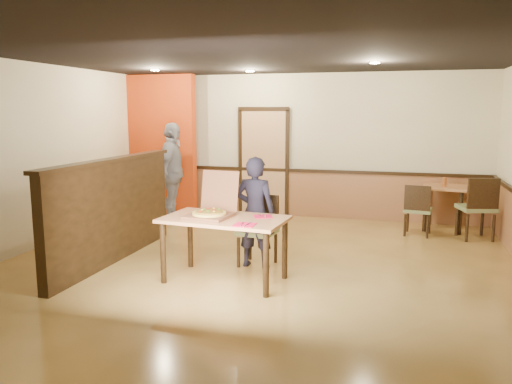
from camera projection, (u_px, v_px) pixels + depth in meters
floor at (255, 268)px, 6.69m from camera, size 7.00×7.00×0.00m
ceiling at (255, 53)px, 6.24m from camera, size 7.00×7.00×0.00m
wall_back at (304, 146)px, 9.79m from camera, size 7.00×0.00×7.00m
wall_left at (28, 157)px, 7.40m from camera, size 0.00×7.00×7.00m
wainscot_back at (303, 194)px, 9.91m from camera, size 7.00×0.04×0.90m
chair_rail_back at (303, 171)px, 9.82m from camera, size 7.00×0.06×0.06m
back_door at (264, 163)px, 10.02m from camera, size 0.90×0.06×2.10m
booth_partition at (113, 209)px, 6.91m from camera, size 0.20×3.10×1.44m
red_accent_panel at (158, 145)px, 10.09m from camera, size 1.60×0.20×2.78m
spot_a at (155, 70)px, 8.56m from camera, size 0.14×0.14×0.02m
spot_b at (250, 71)px, 8.83m from camera, size 0.14×0.14×0.02m
spot_c at (375, 63)px, 7.29m from camera, size 0.14×0.14×0.02m
main_table at (224, 226)px, 6.09m from camera, size 1.56×0.98×0.80m
diner_chair at (259, 227)px, 6.81m from camera, size 0.53×0.53×0.95m
side_chair_left at (418, 208)px, 8.34m from camera, size 0.49×0.49×0.88m
side_chair_right at (478, 206)px, 8.07m from camera, size 0.63×0.63×1.04m
side_table at (444, 196)px, 8.78m from camera, size 0.81×0.81×0.78m
diner at (255, 212)px, 6.64m from camera, size 0.56×0.38×1.50m
passerby at (173, 173)px, 9.34m from camera, size 0.63×1.16×1.87m
pizza_box at (211, 211)px, 6.13m from camera, size 0.57×0.65×0.54m
pizza at (209, 213)px, 6.08m from camera, size 0.50×0.50×0.03m
napkin_near at (245, 225)px, 5.68m from camera, size 0.24×0.24×0.01m
napkin_far at (263, 216)px, 6.13m from camera, size 0.29×0.29×0.01m
condiment at (445, 182)px, 8.66m from camera, size 0.07×0.07×0.16m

